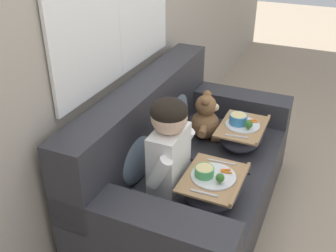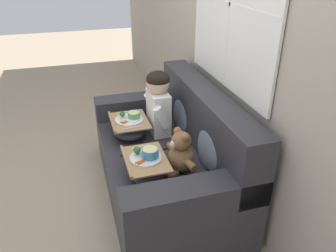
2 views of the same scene
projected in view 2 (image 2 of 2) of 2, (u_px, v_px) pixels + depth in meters
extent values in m
plane|color=tan|center=(164.00, 190.00, 2.88)|extent=(14.00, 14.00, 0.00)
cube|color=#A89E8E|center=(234.00, 37.00, 2.40)|extent=(8.00, 0.05, 2.60)
cube|color=white|center=(231.00, 4.00, 2.28)|extent=(1.27, 0.02, 1.19)
cube|color=black|center=(232.00, 4.00, 2.29)|extent=(1.22, 0.01, 1.14)
cube|color=white|center=(231.00, 4.00, 2.28)|extent=(0.02, 0.02, 1.14)
cube|color=white|center=(231.00, 4.00, 2.28)|extent=(1.22, 0.02, 0.02)
cube|color=#2D2D33|center=(163.00, 171.00, 2.78)|extent=(1.68, 0.93, 0.42)
cube|color=#2D2D33|center=(205.00, 118.00, 2.66)|extent=(1.68, 0.22, 0.48)
cube|color=#2D2D33|center=(143.00, 104.00, 3.25)|extent=(0.22, 0.93, 0.19)
cube|color=#2D2D33|center=(196.00, 197.00, 2.02)|extent=(0.22, 0.93, 0.19)
cube|color=black|center=(161.00, 149.00, 2.67)|extent=(0.01, 0.67, 0.01)
ellipsoid|color=slate|center=(184.00, 110.00, 2.92)|extent=(0.39, 0.19, 0.40)
ellipsoid|color=slate|center=(211.00, 144.00, 2.40)|extent=(0.40, 0.19, 0.41)
cube|color=white|center=(158.00, 112.00, 2.86)|extent=(0.28, 0.16, 0.38)
sphere|color=beige|center=(158.00, 83.00, 2.73)|extent=(0.20, 0.20, 0.20)
ellipsoid|color=black|center=(158.00, 79.00, 2.72)|extent=(0.20, 0.20, 0.14)
cylinder|color=white|center=(152.00, 102.00, 2.98)|extent=(0.07, 0.15, 0.21)
cylinder|color=white|center=(162.00, 117.00, 2.71)|extent=(0.07, 0.15, 0.21)
sphere|color=brown|center=(181.00, 158.00, 2.38)|extent=(0.20, 0.20, 0.20)
sphere|color=brown|center=(181.00, 141.00, 2.31)|extent=(0.14, 0.14, 0.14)
sphere|color=brown|center=(178.00, 131.00, 2.33)|extent=(0.06, 0.06, 0.06)
sphere|color=brown|center=(185.00, 137.00, 2.25)|extent=(0.06, 0.06, 0.06)
sphere|color=beige|center=(173.00, 144.00, 2.29)|extent=(0.05, 0.05, 0.05)
sphere|color=black|center=(172.00, 144.00, 2.28)|extent=(0.02, 0.02, 0.02)
cylinder|color=brown|center=(172.00, 148.00, 2.47)|extent=(0.11, 0.07, 0.05)
cylinder|color=brown|center=(190.00, 165.00, 2.27)|extent=(0.11, 0.07, 0.05)
cylinder|color=brown|center=(166.00, 167.00, 2.41)|extent=(0.07, 0.10, 0.05)
cylinder|color=brown|center=(172.00, 174.00, 2.34)|extent=(0.07, 0.10, 0.05)
ellipsoid|color=#2D2D38|center=(130.00, 128.00, 2.85)|extent=(0.37, 0.30, 0.14)
cube|color=tan|center=(129.00, 121.00, 2.82)|extent=(0.39, 0.31, 0.01)
cube|color=tan|center=(112.00, 122.00, 2.77)|extent=(0.39, 0.02, 0.02)
cylinder|color=silver|center=(129.00, 120.00, 2.81)|extent=(0.24, 0.24, 0.01)
cylinder|color=#4CAD60|center=(134.00, 115.00, 2.83)|extent=(0.10, 0.10, 0.05)
cylinder|color=#E5D189|center=(134.00, 113.00, 2.82)|extent=(0.09, 0.09, 0.01)
sphere|color=#38702D|center=(122.00, 114.00, 2.82)|extent=(0.05, 0.05, 0.05)
cylinder|color=#7A9E56|center=(122.00, 116.00, 2.83)|extent=(0.02, 0.02, 0.02)
cylinder|color=orange|center=(124.00, 122.00, 2.75)|extent=(0.02, 0.06, 0.01)
cylinder|color=orange|center=(125.00, 122.00, 2.74)|extent=(0.04, 0.05, 0.01)
cube|color=silver|center=(126.00, 112.00, 2.94)|extent=(0.02, 0.14, 0.01)
cube|color=silver|center=(133.00, 128.00, 2.68)|extent=(0.03, 0.17, 0.01)
ellipsoid|color=#2D2D38|center=(146.00, 168.00, 2.33)|extent=(0.38, 0.28, 0.14)
cube|color=tan|center=(146.00, 159.00, 2.29)|extent=(0.40, 0.29, 0.01)
cube|color=tan|center=(126.00, 161.00, 2.25)|extent=(0.40, 0.02, 0.02)
cylinder|color=silver|center=(146.00, 158.00, 2.29)|extent=(0.23, 0.23, 0.01)
cylinder|color=#3889C1|center=(150.00, 153.00, 2.28)|extent=(0.12, 0.12, 0.06)
cylinder|color=#E5D189|center=(150.00, 149.00, 2.27)|extent=(0.11, 0.11, 0.01)
sphere|color=#38702D|center=(137.00, 150.00, 2.30)|extent=(0.05, 0.05, 0.05)
cylinder|color=#7A9E56|center=(137.00, 153.00, 2.31)|extent=(0.02, 0.02, 0.02)
cylinder|color=orange|center=(139.00, 161.00, 2.23)|extent=(0.04, 0.07, 0.01)
cylinder|color=orange|center=(141.00, 163.00, 2.22)|extent=(0.04, 0.06, 0.01)
cube|color=silver|center=(141.00, 147.00, 2.42)|extent=(0.03, 0.14, 0.01)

